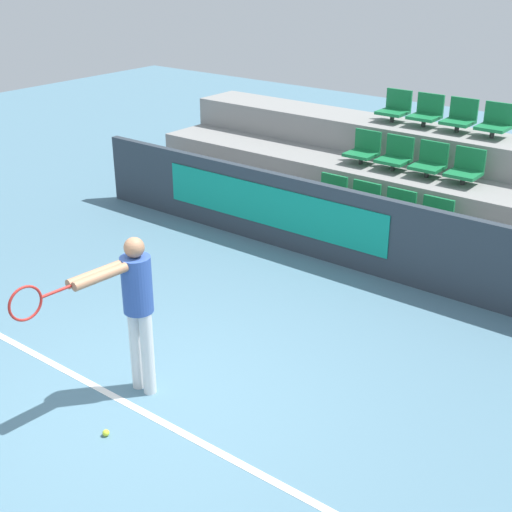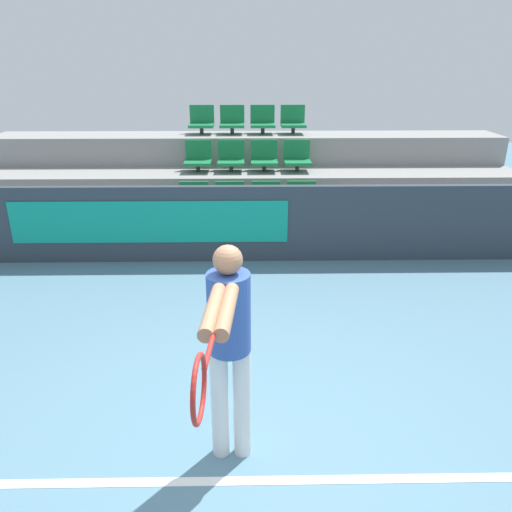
{
  "view_description": "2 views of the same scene",
  "coord_description": "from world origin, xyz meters",
  "px_view_note": "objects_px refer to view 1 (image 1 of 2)",
  "views": [
    {
      "loc": [
        4.57,
        -3.95,
        4.25
      ],
      "look_at": [
        -0.04,
        1.96,
        0.92
      ],
      "focal_mm": 50.0,
      "sensor_mm": 36.0,
      "label": 1
    },
    {
      "loc": [
        -0.01,
        -2.79,
        2.82
      ],
      "look_at": [
        0.08,
        1.93,
        0.93
      ],
      "focal_mm": 35.0,
      "sensor_mm": 36.0,
      "label": 2
    }
  ],
  "objects_px": {
    "stadium_chair_7": "(466,169)",
    "stadium_chair_5": "(396,156)",
    "stadium_chair_10": "(460,117)",
    "stadium_chair_11": "(495,123)",
    "stadium_chair_0": "(329,195)",
    "stadium_chair_2": "(397,211)",
    "tennis_ball": "(106,433)",
    "stadium_chair_1": "(362,203)",
    "stadium_chair_3": "(433,220)",
    "tennis_player": "(132,302)",
    "stadium_chair_8": "(395,108)",
    "stadium_chair_4": "(364,149)",
    "stadium_chair_9": "(426,113)",
    "stadium_chair_6": "(430,162)"
  },
  "relations": [
    {
      "from": "stadium_chair_7",
      "to": "stadium_chair_5",
      "type": "bearing_deg",
      "value": 180.0
    },
    {
      "from": "stadium_chair_7",
      "to": "stadium_chair_10",
      "type": "bearing_deg",
      "value": 120.41
    },
    {
      "from": "stadium_chair_11",
      "to": "stadium_chair_0",
      "type": "bearing_deg",
      "value": -131.37
    },
    {
      "from": "stadium_chair_2",
      "to": "tennis_ball",
      "type": "height_order",
      "value": "stadium_chair_2"
    },
    {
      "from": "stadium_chair_10",
      "to": "stadium_chair_1",
      "type": "bearing_deg",
      "value": -106.36
    },
    {
      "from": "stadium_chair_3",
      "to": "tennis_player",
      "type": "height_order",
      "value": "tennis_player"
    },
    {
      "from": "stadium_chair_0",
      "to": "stadium_chair_8",
      "type": "relative_size",
      "value": 1.0
    },
    {
      "from": "stadium_chair_3",
      "to": "stadium_chair_11",
      "type": "xyz_separation_m",
      "value": [
        0.0,
        1.93,
        0.99
      ]
    },
    {
      "from": "stadium_chair_0",
      "to": "stadium_chair_4",
      "type": "bearing_deg",
      "value": 90.0
    },
    {
      "from": "stadium_chair_8",
      "to": "tennis_player",
      "type": "relative_size",
      "value": 0.3
    },
    {
      "from": "stadium_chair_1",
      "to": "stadium_chair_11",
      "type": "xyz_separation_m",
      "value": [
        1.13,
        1.93,
        0.99
      ]
    },
    {
      "from": "stadium_chair_7",
      "to": "tennis_ball",
      "type": "distance_m",
      "value": 6.46
    },
    {
      "from": "stadium_chair_1",
      "to": "stadium_chair_4",
      "type": "relative_size",
      "value": 1.0
    },
    {
      "from": "stadium_chair_5",
      "to": "stadium_chair_9",
      "type": "bearing_deg",
      "value": 90.0
    },
    {
      "from": "stadium_chair_1",
      "to": "stadium_chair_7",
      "type": "height_order",
      "value": "stadium_chair_7"
    },
    {
      "from": "stadium_chair_6",
      "to": "stadium_chair_9",
      "type": "relative_size",
      "value": 1.0
    },
    {
      "from": "stadium_chair_11",
      "to": "stadium_chair_7",
      "type": "bearing_deg",
      "value": -90.0
    },
    {
      "from": "stadium_chair_5",
      "to": "stadium_chair_9",
      "type": "distance_m",
      "value": 1.08
    },
    {
      "from": "stadium_chair_5",
      "to": "tennis_ball",
      "type": "distance_m",
      "value": 6.44
    },
    {
      "from": "stadium_chair_10",
      "to": "stadium_chair_7",
      "type": "bearing_deg",
      "value": -59.59
    },
    {
      "from": "stadium_chair_5",
      "to": "stadium_chair_11",
      "type": "distance_m",
      "value": 1.57
    },
    {
      "from": "stadium_chair_5",
      "to": "tennis_ball",
      "type": "height_order",
      "value": "stadium_chair_5"
    },
    {
      "from": "tennis_player",
      "to": "tennis_ball",
      "type": "height_order",
      "value": "tennis_player"
    },
    {
      "from": "stadium_chair_2",
      "to": "stadium_chair_9",
      "type": "bearing_deg",
      "value": 106.36
    },
    {
      "from": "stadium_chair_1",
      "to": "stadium_chair_9",
      "type": "xyz_separation_m",
      "value": [
        0.0,
        1.93,
        0.99
      ]
    },
    {
      "from": "tennis_ball",
      "to": "stadium_chair_3",
      "type": "bearing_deg",
      "value": 82.35
    },
    {
      "from": "stadium_chair_5",
      "to": "stadium_chair_9",
      "type": "relative_size",
      "value": 1.0
    },
    {
      "from": "stadium_chair_6",
      "to": "stadium_chair_7",
      "type": "relative_size",
      "value": 1.0
    },
    {
      "from": "stadium_chair_10",
      "to": "stadium_chair_5",
      "type": "bearing_deg",
      "value": -120.41
    },
    {
      "from": "stadium_chair_1",
      "to": "stadium_chair_11",
      "type": "bearing_deg",
      "value": 59.59
    },
    {
      "from": "stadium_chair_2",
      "to": "stadium_chair_7",
      "type": "distance_m",
      "value": 1.22
    },
    {
      "from": "stadium_chair_3",
      "to": "stadium_chair_6",
      "type": "height_order",
      "value": "stadium_chair_6"
    },
    {
      "from": "stadium_chair_7",
      "to": "stadium_chair_10",
      "type": "distance_m",
      "value": 1.22
    },
    {
      "from": "stadium_chair_10",
      "to": "stadium_chair_11",
      "type": "xyz_separation_m",
      "value": [
        0.57,
        0.0,
        0.0
      ]
    },
    {
      "from": "stadium_chair_8",
      "to": "stadium_chair_0",
      "type": "bearing_deg",
      "value": -90.0
    },
    {
      "from": "stadium_chair_0",
      "to": "stadium_chair_2",
      "type": "height_order",
      "value": "same"
    },
    {
      "from": "stadium_chair_1",
      "to": "stadium_chair_5",
      "type": "distance_m",
      "value": 1.08
    },
    {
      "from": "stadium_chair_1",
      "to": "tennis_ball",
      "type": "bearing_deg",
      "value": -85.57
    },
    {
      "from": "stadium_chair_3",
      "to": "stadium_chair_9",
      "type": "height_order",
      "value": "stadium_chair_9"
    },
    {
      "from": "stadium_chair_8",
      "to": "stadium_chair_11",
      "type": "bearing_deg",
      "value": 0.0
    },
    {
      "from": "stadium_chair_5",
      "to": "stadium_chair_10",
      "type": "xyz_separation_m",
      "value": [
        0.57,
        0.96,
        0.5
      ]
    },
    {
      "from": "stadium_chair_1",
      "to": "stadium_chair_2",
      "type": "height_order",
      "value": "same"
    },
    {
      "from": "stadium_chair_4",
      "to": "stadium_chair_8",
      "type": "height_order",
      "value": "stadium_chair_8"
    },
    {
      "from": "stadium_chair_1",
      "to": "stadium_chair_7",
      "type": "xyz_separation_m",
      "value": [
        1.13,
        0.96,
        0.5
      ]
    },
    {
      "from": "stadium_chair_7",
      "to": "stadium_chair_8",
      "type": "relative_size",
      "value": 1.0
    },
    {
      "from": "stadium_chair_9",
      "to": "tennis_player",
      "type": "distance_m",
      "value": 6.63
    },
    {
      "from": "stadium_chair_9",
      "to": "stadium_chair_11",
      "type": "bearing_deg",
      "value": 0.0
    },
    {
      "from": "stadium_chair_1",
      "to": "stadium_chair_6",
      "type": "distance_m",
      "value": 1.22
    },
    {
      "from": "stadium_chair_7",
      "to": "stadium_chair_8",
      "type": "bearing_deg",
      "value": 150.41
    },
    {
      "from": "stadium_chair_2",
      "to": "stadium_chair_10",
      "type": "bearing_deg",
      "value": 90.0
    }
  ]
}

